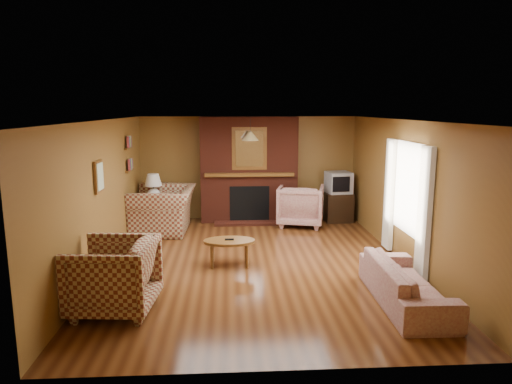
{
  "coord_description": "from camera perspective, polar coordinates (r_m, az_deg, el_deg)",
  "views": [
    {
      "loc": [
        -0.45,
        -7.39,
        2.6
      ],
      "look_at": [
        0.02,
        0.6,
        1.11
      ],
      "focal_mm": 32.0,
      "sensor_mm": 36.0,
      "label": 1
    }
  ],
  "objects": [
    {
      "name": "crt_tv",
      "position": [
        10.63,
        10.28,
        1.19
      ],
      "size": [
        0.6,
        0.59,
        0.49
      ],
      "color": "#A0A2A7",
      "rests_on": "tv_stand"
    },
    {
      "name": "plaid_armchair",
      "position": [
        6.21,
        -17.4,
        -10.02
      ],
      "size": [
        1.12,
        1.09,
        0.94
      ],
      "primitive_type": "imported",
      "rotation": [
        0.0,
        0.0,
        -1.66
      ],
      "color": "#5F2618",
      "rests_on": "floor"
    },
    {
      "name": "wall_front",
      "position": [
        4.4,
        2.72,
        -8.04
      ],
      "size": [
        6.5,
        0.0,
        6.5
      ],
      "primitive_type": "plane",
      "rotation": [
        -1.57,
        0.0,
        0.0
      ],
      "color": "brown",
      "rests_on": "floor"
    },
    {
      "name": "wall_left",
      "position": [
        7.8,
        -18.55,
        -0.37
      ],
      "size": [
        0.0,
        6.5,
        6.5
      ],
      "primitive_type": "plane",
      "rotation": [
        1.57,
        0.0,
        1.57
      ],
      "color": "brown",
      "rests_on": "floor"
    },
    {
      "name": "window_right",
      "position": [
        7.9,
        18.26,
        -0.77
      ],
      "size": [
        0.1,
        1.85,
        2.0
      ],
      "color": "beige",
      "rests_on": "wall_right"
    },
    {
      "name": "floral_armchair",
      "position": [
        10.22,
        5.62,
        -1.65
      ],
      "size": [
        1.18,
        1.2,
        0.91
      ],
      "primitive_type": "imported",
      "rotation": [
        0.0,
        0.0,
        2.9
      ],
      "color": "#B5A58C",
      "rests_on": "floor"
    },
    {
      "name": "plaid_loveseat",
      "position": [
        9.87,
        -11.46,
        -2.16
      ],
      "size": [
        1.31,
        1.48,
        0.94
      ],
      "primitive_type": "imported",
      "rotation": [
        0.0,
        0.0,
        -1.6
      ],
      "color": "#5F2618",
      "rests_on": "floor"
    },
    {
      "name": "botanical_print",
      "position": [
        7.45,
        -19.05,
        1.84
      ],
      "size": [
        0.05,
        0.4,
        0.5
      ],
      "color": "brown",
      "rests_on": "wall_left"
    },
    {
      "name": "wall_right",
      "position": [
        8.08,
        18.09,
        0.02
      ],
      "size": [
        0.0,
        6.5,
        6.5
      ],
      "primitive_type": "plane",
      "rotation": [
        1.57,
        0.0,
        -1.57
      ],
      "color": "brown",
      "rests_on": "floor"
    },
    {
      "name": "side_table",
      "position": [
        10.24,
        -12.57,
        -2.77
      ],
      "size": [
        0.46,
        0.46,
        0.58
      ],
      "primitive_type": "cube",
      "rotation": [
        0.0,
        0.0,
        -0.07
      ],
      "color": "brown",
      "rests_on": "floor"
    },
    {
      "name": "bookshelf",
      "position": [
        9.55,
        -15.45,
        4.53
      ],
      "size": [
        0.09,
        0.55,
        0.71
      ],
      "color": "brown",
      "rests_on": "wall_left"
    },
    {
      "name": "ceiling",
      "position": [
        7.41,
        0.11,
        8.98
      ],
      "size": [
        6.5,
        6.5,
        0.0
      ],
      "primitive_type": "plane",
      "rotation": [
        3.14,
        0.0,
        0.0
      ],
      "color": "silver",
      "rests_on": "wall_back"
    },
    {
      "name": "floral_sofa",
      "position": [
        6.55,
        18.25,
        -10.74
      ],
      "size": [
        0.8,
        1.95,
        0.57
      ],
      "primitive_type": "imported",
      "rotation": [
        0.0,
        0.0,
        1.55
      ],
      "color": "#B5A58C",
      "rests_on": "floor"
    },
    {
      "name": "coffee_table",
      "position": [
        7.64,
        -3.36,
        -6.42
      ],
      "size": [
        0.85,
        0.53,
        0.45
      ],
      "color": "brown",
      "rests_on": "floor"
    },
    {
      "name": "wall_back",
      "position": [
        10.74,
        -0.95,
        3.02
      ],
      "size": [
        6.5,
        0.0,
        6.5
      ],
      "primitive_type": "plane",
      "rotation": [
        1.57,
        0.0,
        0.0
      ],
      "color": "brown",
      "rests_on": "floor"
    },
    {
      "name": "tv_stand",
      "position": [
        10.74,
        10.17,
        -1.84
      ],
      "size": [
        0.64,
        0.59,
        0.67
      ],
      "primitive_type": "cube",
      "rotation": [
        0.0,
        0.0,
        0.05
      ],
      "color": "black",
      "rests_on": "floor"
    },
    {
      "name": "table_lamp",
      "position": [
        10.12,
        -12.71,
        0.7
      ],
      "size": [
        0.37,
        0.37,
        0.61
      ],
      "color": "white",
      "rests_on": "side_table"
    },
    {
      "name": "fireplace",
      "position": [
        10.48,
        -0.89,
        2.74
      ],
      "size": [
        2.2,
        0.82,
        2.4
      ],
      "color": "#521D12",
      "rests_on": "floor"
    },
    {
      "name": "floor",
      "position": [
        7.85,
        0.11,
        -8.82
      ],
      "size": [
        6.5,
        6.5,
        0.0
      ],
      "primitive_type": "plane",
      "color": "#45230E",
      "rests_on": "ground"
    },
    {
      "name": "pendant_light",
      "position": [
        9.72,
        -0.72,
        6.98
      ],
      "size": [
        0.36,
        0.36,
        0.48
      ],
      "color": "black",
      "rests_on": "ceiling"
    }
  ]
}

